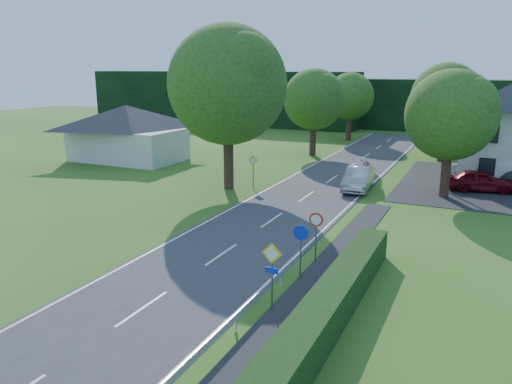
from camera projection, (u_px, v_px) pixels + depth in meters
The scene contains 24 objects.
road at pixel (285, 212), 30.58m from camera, with size 7.00×80.00×0.04m, color #333335.
parking_pad at pixel (499, 186), 37.08m from camera, with size 14.00×16.00×0.04m, color #262629.
line_edge_left at pixel (237, 205), 31.90m from camera, with size 0.12×80.00×0.01m, color white.
line_edge_right at pixel (336, 218), 29.24m from camera, with size 0.12×80.00×0.01m, color white.
line_centre at pixel (285, 211), 30.57m from camera, with size 0.12×80.00×0.01m, color white, non-canonical shape.
tree_main at pixel (228, 108), 35.14m from camera, with size 9.40×9.40×11.64m, color #234916, non-canonical shape.
tree_left_far at pixel (314, 112), 49.17m from camera, with size 7.00×7.00×8.58m, color #234916, non-canonical shape.
tree_right_far at pixel (445, 113), 45.94m from camera, with size 7.40×7.40×9.09m, color #234916, non-canonical shape.
tree_left_back at pixel (350, 107), 59.57m from camera, with size 6.60×6.60×8.07m, color #234916, non-canonical shape.
tree_right_back at pixel (441, 114), 53.57m from camera, with size 6.20×6.20×7.56m, color #234916, non-canonical shape.
tree_right_mid at pixel (449, 134), 33.08m from camera, with size 7.00×7.00×8.58m, color #234916, non-canonical shape.
treeline_left at pixel (219, 98), 78.01m from camera, with size 44.00×6.00×8.00m, color black.
treeline_right at pixel (468, 107), 66.88m from camera, with size 30.00×5.00×7.00m, color black.
bungalow_left at pixel (127, 132), 46.92m from camera, with size 11.00×6.50×5.20m.
streetlight at pixel (445, 128), 34.98m from camera, with size 2.03×0.18×8.00m.
sign_priority_right at pixel (272, 264), 17.81m from camera, with size 0.78×0.09×2.59m.
sign_roundabout at pixel (301, 241), 20.48m from camera, with size 0.64×0.08×2.37m.
sign_speed_limit at pixel (316, 226), 22.21m from camera, with size 0.64×0.11×2.37m.
sign_priority_left at pixel (253, 165), 36.39m from camera, with size 0.78×0.09×2.44m.
moving_car at pixel (358, 179), 35.83m from camera, with size 1.71×4.92×1.62m, color #B8B8BD.
motorcycle at pixel (366, 166), 41.85m from camera, with size 0.73×2.09×1.10m, color black.
parked_car_red at pixel (480, 181), 35.39m from camera, with size 1.81×4.50×1.53m, color maroon.
parked_car_silver_a at pixel (475, 173), 37.98m from camera, with size 1.64×4.69×1.55m, color #B3B3B8.
parasol at pixel (482, 169), 38.30m from camera, with size 2.12×2.16×1.94m, color red.
Camera 1 is at (10.83, -7.35, 8.62)m, focal length 35.00 mm.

